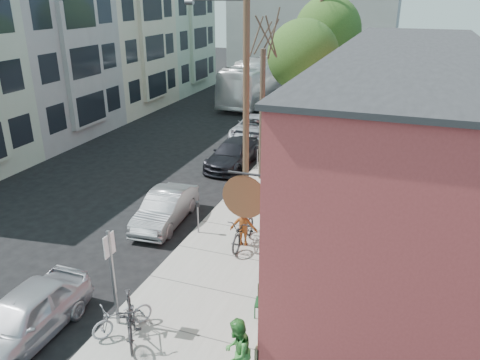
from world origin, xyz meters
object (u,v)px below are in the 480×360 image
(car_0, at_px, (24,317))
(bus, at_px, (261,79))
(sign_post, at_px, (112,270))
(parking_meter_far, at_px, (257,153))
(patron_grey, at_px, (297,223))
(cyclist, at_px, (244,225))
(tree_bare, at_px, (262,117))
(tree_leafy_mid, at_px, (303,56))
(patio_chair_b, at_px, (278,293))
(parked_bike_b, at_px, (123,317))
(car_1, at_px, (165,208))
(tree_leafy_far, at_px, (328,30))
(patio_chair_a, at_px, (264,302))
(utility_pole_near, at_px, (245,70))
(car_3, at_px, (254,127))
(car_4, at_px, (277,108))
(car_2, at_px, (233,154))
(parked_bike_a, at_px, (130,318))
(patron_green, at_px, (237,353))
(parking_meter_near, at_px, (198,212))

(car_0, relative_size, bus, 0.33)
(sign_post, height_order, parking_meter_far, sign_post)
(parking_meter_far, height_order, car_0, parking_meter_far)
(patron_grey, relative_size, cyclist, 1.21)
(tree_bare, relative_size, tree_leafy_mid, 0.87)
(patio_chair_b, distance_m, parked_bike_b, 4.26)
(car_1, bearing_deg, parked_bike_b, -76.26)
(tree_bare, distance_m, tree_leafy_far, 16.41)
(parking_meter_far, bearing_deg, patio_chair_a, -71.33)
(utility_pole_near, bearing_deg, patio_chair_a, -67.52)
(car_3, height_order, car_4, car_4)
(car_2, relative_size, car_3, 0.94)
(parking_meter_far, relative_size, car_0, 0.31)
(patio_chair_a, height_order, parked_bike_a, parked_bike_a)
(patron_grey, bearing_deg, car_3, -179.61)
(patio_chair_a, xyz_separation_m, parked_bike_a, (-2.95, -1.98, 0.16))
(tree_leafy_far, xyz_separation_m, patio_chair_b, (3.40, -25.44, -5.22))
(tree_bare, bearing_deg, car_4, 102.14)
(sign_post, xyz_separation_m, patron_green, (3.71, -0.84, -0.84))
(car_3, bearing_deg, car_0, -91.96)
(tree_leafy_mid, height_order, patio_chair_a, tree_leafy_mid)
(tree_leafy_mid, bearing_deg, car_4, 124.32)
(tree_leafy_mid, bearing_deg, parking_meter_near, -92.24)
(tree_bare, distance_m, car_2, 3.56)
(sign_post, xyz_separation_m, car_1, (-1.73, 5.92, -1.19))
(car_4, xyz_separation_m, bus, (-2.89, 5.60, 0.96))
(parked_bike_b, bearing_deg, car_3, 130.69)
(utility_pole_near, height_order, car_4, utility_pole_near)
(patron_grey, bearing_deg, parking_meter_far, -176.19)
(sign_post, xyz_separation_m, parking_meter_far, (-0.10, 12.53, -0.85))
(tree_leafy_far, height_order, patron_grey, tree_leafy_far)
(car_2, bearing_deg, utility_pole_near, -57.90)
(sign_post, xyz_separation_m, car_3, (-2.11, 18.07, -1.17))
(sign_post, distance_m, tree_leafy_mid, 19.73)
(tree_leafy_far, distance_m, patio_chair_a, 26.69)
(patio_chair_b, bearing_deg, cyclist, 101.71)
(parked_bike_b, xyz_separation_m, car_0, (-2.30, -0.98, 0.10))
(sign_post, height_order, tree_leafy_mid, tree_leafy_mid)
(utility_pole_near, height_order, bus, utility_pole_near)
(car_1, bearing_deg, cyclist, -17.19)
(car_3, bearing_deg, tree_bare, -71.33)
(car_4, distance_m, bus, 6.37)
(tree_leafy_far, distance_m, cyclist, 23.02)
(patron_green, bearing_deg, patron_grey, -178.72)
(parking_meter_near, height_order, parking_meter_far, same)
(car_4, height_order, bus, bus)
(parked_bike_b, height_order, car_2, car_2)
(parking_meter_far, xyz_separation_m, car_1, (-1.63, -6.61, -0.34))
(tree_leafy_mid, xyz_separation_m, car_3, (-2.56, -1.41, -4.25))
(parked_bike_b, distance_m, car_3, 18.44)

